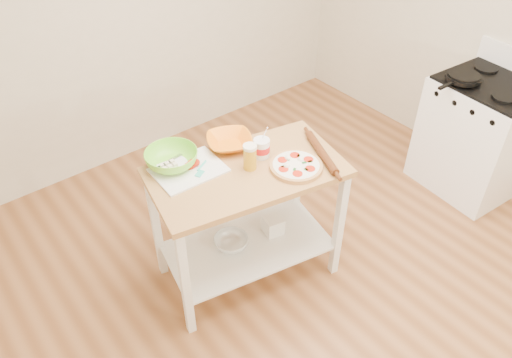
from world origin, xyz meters
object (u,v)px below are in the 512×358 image
object	(u,v)px
prep_island	(247,201)
green_bowl	(171,159)
spatula	(201,169)
rolling_pin	(322,153)
skillet	(463,78)
orange_bowl	(229,142)
beer_pint	(250,157)
shelf_glass_bowl	(231,242)
knife	(168,162)
shelf_bin	(273,225)
gas_stove	(477,136)
yogurt_tub	(262,148)
pizza	(296,166)
cutting_board	(188,169)

from	to	relation	value
prep_island	green_bowl	bearing A→B (deg)	136.37
spatula	rolling_pin	xyz separation A→B (m)	(0.66, -0.33, 0.01)
skillet	orange_bowl	xyz separation A→B (m)	(-1.80, 0.45, -0.04)
beer_pint	shelf_glass_bowl	xyz separation A→B (m)	(-0.12, 0.06, -0.69)
knife	shelf_bin	size ratio (longest dim) A/B	2.19
green_bowl	beer_pint	xyz separation A→B (m)	(0.35, -0.31, 0.03)
skillet	shelf_bin	xyz separation A→B (m)	(-1.65, 0.19, -0.65)
knife	spatula	bearing A→B (deg)	-65.01
gas_stove	shelf_bin	xyz separation A→B (m)	(-1.82, 0.35, -0.15)
knife	yogurt_tub	bearing A→B (deg)	-38.09
yogurt_tub	orange_bowl	bearing A→B (deg)	114.14
spatula	shelf_glass_bowl	distance (m)	0.64
knife	skillet	bearing A→B (deg)	-21.76
orange_bowl	yogurt_tub	bearing A→B (deg)	-65.86
knife	shelf_glass_bowl	world-z (taller)	knife
skillet	pizza	size ratio (longest dim) A/B	1.32
beer_pint	rolling_pin	distance (m)	0.45
gas_stove	orange_bowl	world-z (taller)	gas_stove
yogurt_tub	shelf_glass_bowl	world-z (taller)	yogurt_tub
beer_pint	pizza	bearing A→B (deg)	-38.31
gas_stove	shelf_glass_bowl	size ratio (longest dim) A/B	4.82
prep_island	beer_pint	size ratio (longest dim) A/B	7.71
rolling_pin	shelf_glass_bowl	xyz separation A→B (m)	(-0.53, 0.24, -0.63)
orange_bowl	yogurt_tub	distance (m)	0.23
beer_pint	orange_bowl	bearing A→B (deg)	82.13
prep_island	shelf_bin	bearing A→B (deg)	-2.50
spatula	rolling_pin	distance (m)	0.74
knife	green_bowl	size ratio (longest dim) A/B	0.86
knife	shelf_glass_bowl	xyz separation A→B (m)	(0.24, -0.27, -0.62)
prep_island	spatula	distance (m)	0.38
gas_stove	rolling_pin	world-z (taller)	gas_stove
spatula	yogurt_tub	bearing A→B (deg)	-43.12
cutting_board	green_bowl	xyz separation A→B (m)	(-0.05, 0.10, 0.04)
rolling_pin	gas_stove	bearing A→B (deg)	-6.64
gas_stove	knife	xyz separation A→B (m)	(-2.37, 0.69, 0.44)
shelf_glass_bowl	shelf_bin	distance (m)	0.31
shelf_bin	rolling_pin	bearing A→B (deg)	-36.53
spatula	shelf_bin	bearing A→B (deg)	-47.93
orange_bowl	cutting_board	bearing A→B (deg)	-172.41
gas_stove	orange_bowl	size ratio (longest dim) A/B	3.96
skillet	pizza	xyz separation A→B (m)	(-1.62, 0.03, -0.06)
skillet	knife	bearing A→B (deg)	168.40
spatula	orange_bowl	distance (m)	0.30
orange_bowl	shelf_bin	size ratio (longest dim) A/B	2.29
gas_stove	cutting_board	xyz separation A→B (m)	(-2.31, 0.57, 0.43)
knife	rolling_pin	size ratio (longest dim) A/B	0.64
prep_island	shelf_glass_bowl	world-z (taller)	prep_island
skillet	cutting_board	world-z (taller)	skillet
gas_stove	spatula	bearing A→B (deg)	171.59
green_bowl	knife	bearing A→B (deg)	124.69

